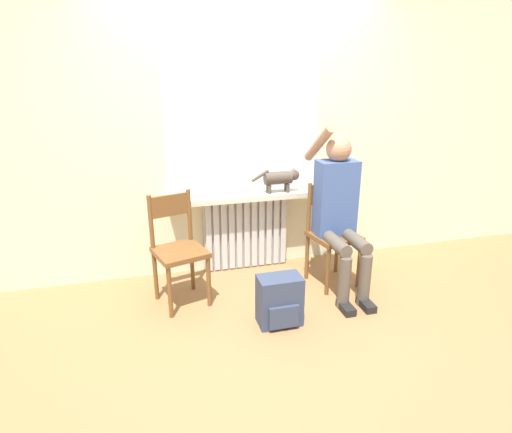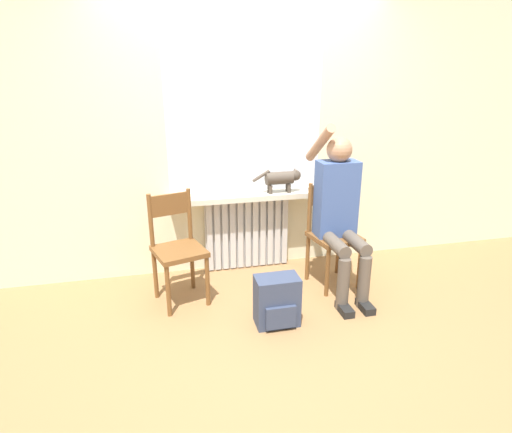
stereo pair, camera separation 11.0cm
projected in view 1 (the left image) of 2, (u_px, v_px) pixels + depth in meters
ground_plane at (283, 332)px, 3.17m from camera, size 12.00×12.00×0.00m
wall_with_window at (243, 127)px, 3.85m from camera, size 7.00×0.06×2.70m
radiator at (246, 233)px, 4.11m from camera, size 0.81×0.08×0.71m
windowsill at (247, 196)px, 3.92m from camera, size 1.46×0.22×0.05m
window_glass at (244, 124)px, 3.80m from camera, size 1.40×0.01×1.24m
chair_left at (178, 248)px, 3.45m from camera, size 0.47×0.47×0.92m
chair_right at (332, 232)px, 3.78m from camera, size 0.45×0.45×0.92m
person at (340, 207)px, 3.60m from camera, size 0.36×0.98×1.44m
cat at (281, 178)px, 3.92m from camera, size 0.46×0.12×0.22m
backpack at (280, 301)px, 3.23m from camera, size 0.33×0.23×0.39m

